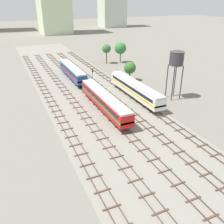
{
  "coord_description": "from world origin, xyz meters",
  "views": [
    {
      "loc": [
        -18.66,
        8.77,
        23.03
      ],
      "look_at": [
        0.0,
        50.26,
        1.5
      ],
      "focal_mm": 39.18,
      "sensor_mm": 36.0,
      "label": 1
    }
  ],
  "objects": [
    {
      "name": "lineside_tree_1",
      "position": [
        17.18,
        93.5,
        5.51
      ],
      "size": [
        3.24,
        3.24,
        7.18
      ],
      "color": "#4C331E",
      "rests_on": "ground"
    },
    {
      "name": "track_far_left",
      "position": [
        -9.8,
        57.0,
        0.14
      ],
      "size": [
        2.4,
        126.0,
        0.29
      ],
      "color": "#47382D",
      "rests_on": "ground"
    },
    {
      "name": "signal_post_nearest",
      "position": [
        2.45,
        68.47,
        3.65
      ],
      "size": [
        0.28,
        0.47,
        5.79
      ],
      "color": "gray",
      "rests_on": "ground"
    },
    {
      "name": "passenger_coach_centre_right_mid",
      "position": [
        9.8,
        58.19,
        2.61
      ],
      "size": [
        2.96,
        22.0,
        3.8
      ],
      "color": "white",
      "rests_on": "ground"
    },
    {
      "name": "ballast_bed",
      "position": [
        0.0,
        56.0,
        0.0
      ],
      "size": [
        23.61,
        176.0,
        0.01
      ],
      "primitive_type": "cube",
      "color": "gray",
      "rests_on": "ground"
    },
    {
      "name": "ground_plane",
      "position": [
        0.0,
        56.0,
        0.0
      ],
      "size": [
        480.0,
        480.0,
        0.0
      ],
      "primitive_type": "plane",
      "color": "slate"
    },
    {
      "name": "track_centre",
      "position": [
        4.9,
        57.0,
        0.14
      ],
      "size": [
        2.4,
        126.0,
        0.29
      ],
      "color": "#47382D",
      "rests_on": "ground"
    },
    {
      "name": "track_centre_right",
      "position": [
        9.8,
        57.0,
        0.14
      ],
      "size": [
        2.4,
        126.0,
        0.29
      ],
      "color": "#47382D",
      "rests_on": "ground"
    },
    {
      "name": "track_centre_left",
      "position": [
        0.0,
        57.0,
        0.14
      ],
      "size": [
        2.4,
        126.0,
        0.29
      ],
      "color": "#47382D",
      "rests_on": "ground"
    },
    {
      "name": "diesel_railcar_centre_left_midfar",
      "position": [
        0.0,
        79.63,
        2.6
      ],
      "size": [
        2.96,
        20.5,
        3.8
      ],
      "color": "#194C8C",
      "rests_on": "ground"
    },
    {
      "name": "lineside_tree_3",
      "position": [
        15.3,
        71.33,
        3.93
      ],
      "size": [
        3.55,
        3.55,
        5.72
      ],
      "color": "#4C331E",
      "rests_on": "ground"
    },
    {
      "name": "lineside_tree_0",
      "position": [
        22.5,
        92.54,
        5.46
      ],
      "size": [
        4.35,
        4.35,
        7.65
      ],
      "color": "#4C331E",
      "rests_on": "ground"
    },
    {
      "name": "water_tower",
      "position": [
        18.61,
        54.63,
        9.91
      ],
      "size": [
        3.48,
        3.48,
        11.99
      ],
      "color": "#2D2826",
      "rests_on": "ground"
    },
    {
      "name": "track_left",
      "position": [
        -4.9,
        57.0,
        0.14
      ],
      "size": [
        2.4,
        126.0,
        0.29
      ],
      "color": "#47382D",
      "rests_on": "ground"
    },
    {
      "name": "passenger_coach_centre_left_near",
      "position": [
        0.0,
        54.32,
        2.61
      ],
      "size": [
        2.96,
        22.0,
        3.8
      ],
      "color": "red",
      "rests_on": "ground"
    }
  ]
}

